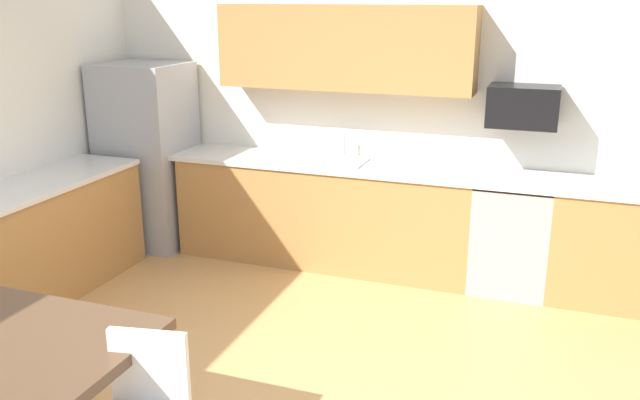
# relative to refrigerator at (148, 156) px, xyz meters

# --- Properties ---
(wall_back) EXTENTS (5.80, 0.10, 2.70)m
(wall_back) POSITION_rel_refrigerator_xyz_m (2.18, 0.43, 0.49)
(wall_back) COLOR white
(wall_back) RESTS_ON ground
(cabinet_run_back) EXTENTS (2.64, 0.60, 0.90)m
(cabinet_run_back) POSITION_rel_refrigerator_xyz_m (1.75, 0.08, -0.41)
(cabinet_run_back) COLOR #AD7A42
(cabinet_run_back) RESTS_ON ground
(cabinet_run_back_right) EXTENTS (0.91, 0.60, 0.90)m
(cabinet_run_back_right) POSITION_rel_refrigerator_xyz_m (4.12, 0.08, -0.41)
(cabinet_run_back_right) COLOR #AD7A42
(cabinet_run_back_right) RESTS_ON ground
(cabinet_run_left) EXTENTS (0.60, 2.00, 0.90)m
(cabinet_run_left) POSITION_rel_refrigerator_xyz_m (-0.12, -1.42, -0.41)
(cabinet_run_left) COLOR #AD7A42
(cabinet_run_left) RESTS_ON ground
(countertop_back) EXTENTS (4.80, 0.64, 0.04)m
(countertop_back) POSITION_rel_refrigerator_xyz_m (2.18, 0.08, 0.06)
(countertop_back) COLOR silver
(countertop_back) RESTS_ON cabinet_run_back
(countertop_left) EXTENTS (0.64, 2.00, 0.04)m
(countertop_left) POSITION_rel_refrigerator_xyz_m (-0.12, -1.42, 0.06)
(countertop_left) COLOR silver
(countertop_left) RESTS_ON cabinet_run_left
(upper_cabinets_back) EXTENTS (2.20, 0.34, 0.70)m
(upper_cabinets_back) POSITION_rel_refrigerator_xyz_m (1.88, 0.21, 1.04)
(upper_cabinets_back) COLOR #AD7A42
(refrigerator) EXTENTS (0.76, 0.70, 1.73)m
(refrigerator) POSITION_rel_refrigerator_xyz_m (0.00, 0.00, 0.00)
(refrigerator) COLOR #9EA0A5
(refrigerator) RESTS_ON ground
(oven_range) EXTENTS (0.60, 0.60, 0.91)m
(oven_range) POSITION_rel_refrigerator_xyz_m (3.37, 0.08, -0.41)
(oven_range) COLOR #999BA0
(oven_range) RESTS_ON ground
(microwave) EXTENTS (0.54, 0.36, 0.32)m
(microwave) POSITION_rel_refrigerator_xyz_m (3.37, 0.18, 0.63)
(microwave) COLOR black
(sink_basin) EXTENTS (0.48, 0.40, 0.14)m
(sink_basin) POSITION_rel_refrigerator_xyz_m (1.87, 0.08, 0.02)
(sink_basin) COLOR #A5A8AD
(sink_basin) RESTS_ON countertop_back
(sink_faucet) EXTENTS (0.02, 0.02, 0.24)m
(sink_faucet) POSITION_rel_refrigerator_xyz_m (1.87, 0.26, 0.18)
(sink_faucet) COLOR #B2B5BA
(sink_faucet) RESTS_ON countertop_back
(dining_table) EXTENTS (1.40, 0.90, 0.74)m
(dining_table) POSITION_rel_refrigerator_xyz_m (1.20, -3.06, -0.19)
(dining_table) COLOR brown
(dining_table) RESTS_ON ground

